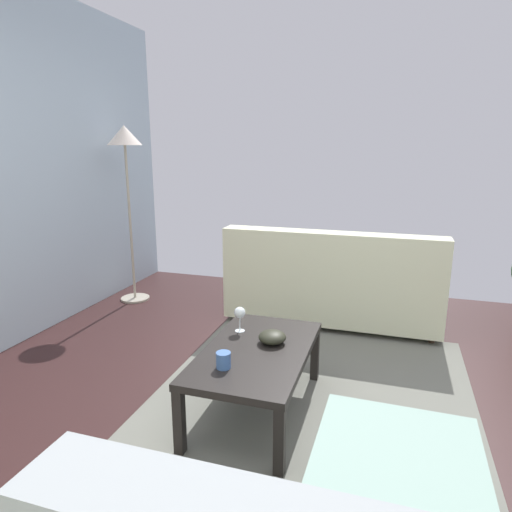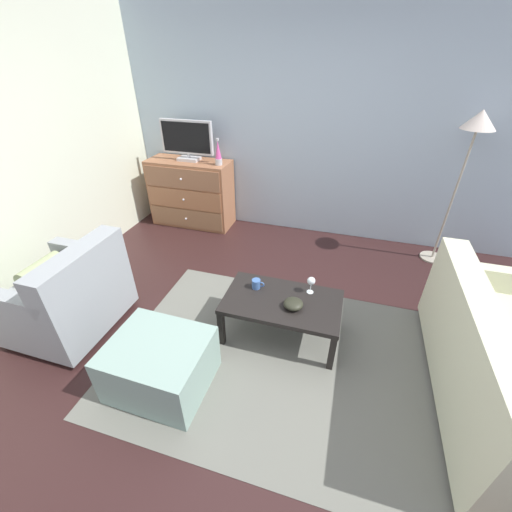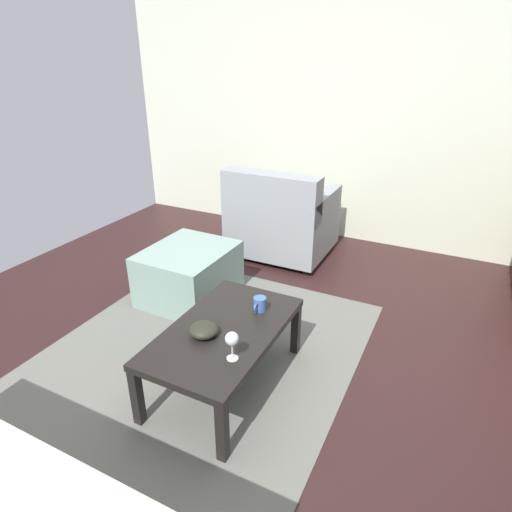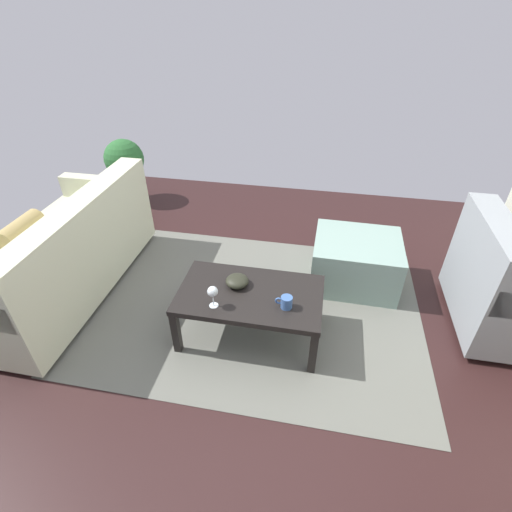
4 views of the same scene
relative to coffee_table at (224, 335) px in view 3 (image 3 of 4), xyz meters
The scene contains 9 objects.
ground_plane 0.41m from the coffee_table, 152.62° to the right, with size 5.32×4.88×0.05m, color black.
wall_plain_left 2.78m from the coffee_table, behind, with size 0.12×4.88×2.72m, color silver.
area_rug 0.45m from the coffee_table, 82.93° to the right, with size 2.60×1.90×0.01m, color slate.
coffee_table is the anchor object (origin of this frame).
wine_glass 0.31m from the coffee_table, 39.64° to the left, with size 0.07×0.07×0.16m.
mug 0.29m from the coffee_table, 159.40° to the left, with size 0.11×0.08×0.08m.
bowl_decorative 0.15m from the coffee_table, 31.06° to the right, with size 0.16×0.16×0.07m, color #27291D.
armchair 1.88m from the coffee_table, 166.41° to the right, with size 0.80×0.89×0.86m.
ottoman 1.07m from the coffee_table, 134.43° to the right, with size 0.70×0.60×0.42m, color #819F94.
Camera 3 is at (1.88, 1.14, 1.79)m, focal length 30.28 mm.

